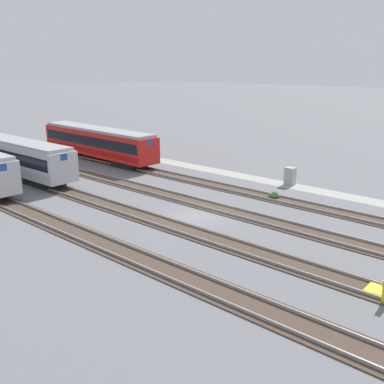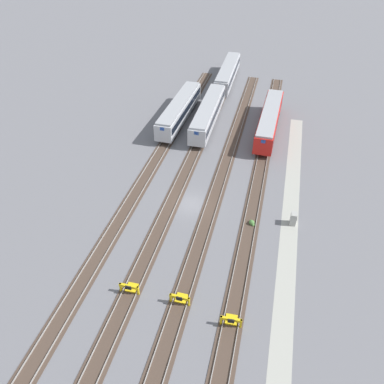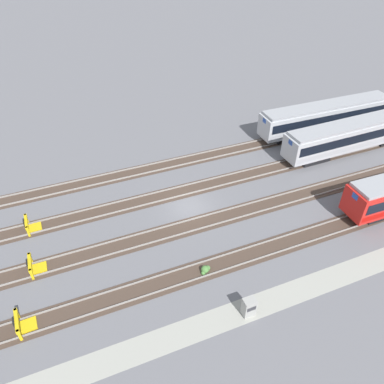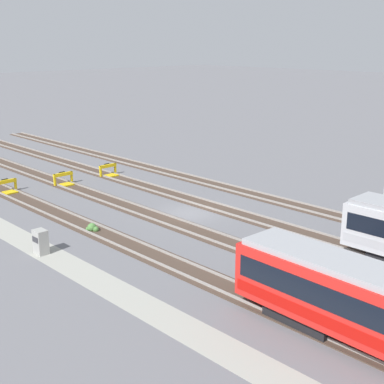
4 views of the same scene
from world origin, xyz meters
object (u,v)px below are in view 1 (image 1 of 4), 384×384
at_px(subway_car_front_row_centre, 98,142).
at_px(electrical_cabinet, 290,176).
at_px(subway_car_front_row_left_inner, 12,155).
at_px(weed_clump, 274,195).

xyz_separation_m(subway_car_front_row_centre, electrical_cabinet, (-22.22, -4.90, -1.24)).
distance_m(subway_car_front_row_left_inner, subway_car_front_row_centre, 10.32).
bearing_deg(subway_car_front_row_left_inner, subway_car_front_row_centre, -90.00).
height_order(electrical_cabinet, weed_clump, electrical_cabinet).
bearing_deg(weed_clump, subway_car_front_row_left_inner, 24.05).
relative_size(subway_car_front_row_left_inner, subway_car_front_row_centre, 1.00).
xyz_separation_m(subway_car_front_row_left_inner, weed_clump, (-23.52, -10.50, -1.80)).
bearing_deg(subway_car_front_row_left_inner, electrical_cabinet, -145.60).
distance_m(subway_car_front_row_left_inner, weed_clump, 25.81).
height_order(subway_car_front_row_left_inner, electrical_cabinet, subway_car_front_row_left_inner).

